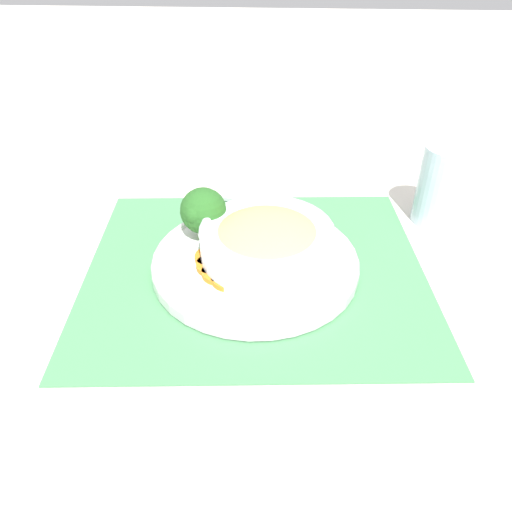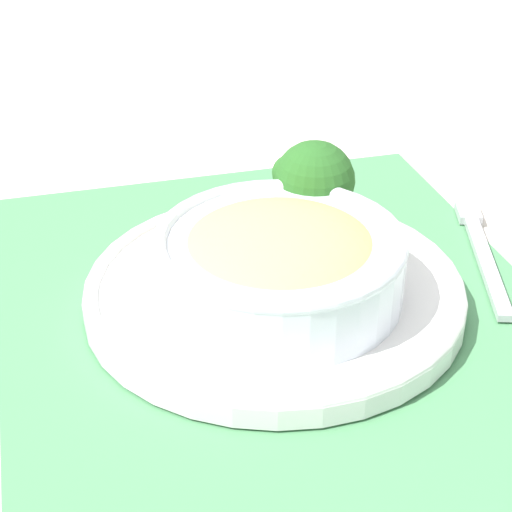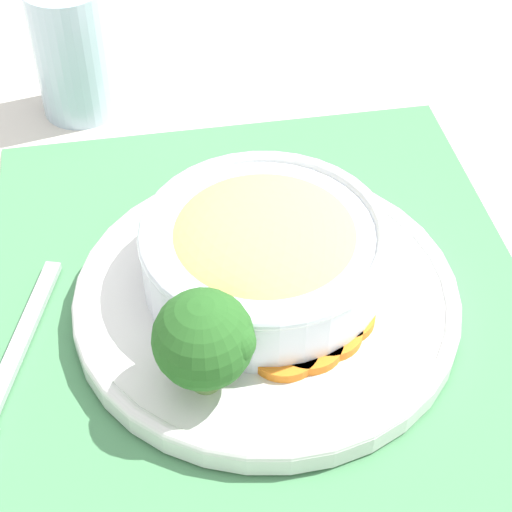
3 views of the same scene
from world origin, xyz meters
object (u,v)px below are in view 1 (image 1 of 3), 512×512
at_px(broccoli_floret, 203,211).
at_px(water_glass, 441,189).
at_px(bowl, 267,242).
at_px(fork, 234,199).

bearing_deg(broccoli_floret, water_glass, -74.22).
height_order(bowl, water_glass, water_glass).
bearing_deg(broccoli_floret, bowl, -119.81).
bearing_deg(broccoli_floret, fork, -11.81).
bearing_deg(bowl, water_glass, -59.83).
distance_m(water_glass, fork, 0.33).
height_order(broccoli_floret, water_glass, water_glass).
bearing_deg(bowl, fork, 18.30).
distance_m(bowl, broccoli_floret, 0.11).
relative_size(bowl, broccoli_floret, 2.33).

